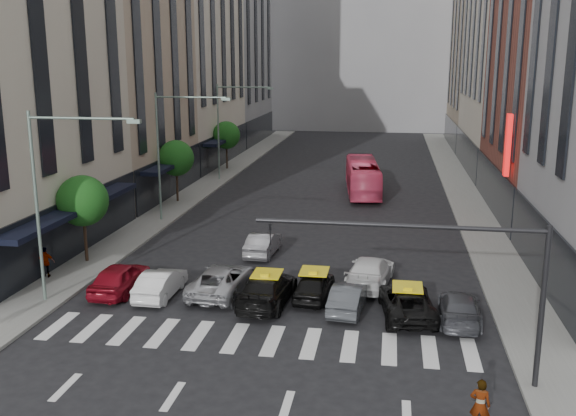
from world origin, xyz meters
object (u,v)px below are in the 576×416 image
at_px(taxi_center, 314,285).
at_px(car_red, 120,278).
at_px(bus, 363,177).
at_px(car_white_front, 161,283).
at_px(taxi_left, 267,289).
at_px(streetlamp_mid, 171,140).
at_px(streetlamp_far, 228,119).
at_px(streetlamp_near, 54,182).
at_px(pedestrian_far, 46,262).

bearing_deg(taxi_center, car_red, 8.02).
bearing_deg(bus, car_white_front, 65.80).
height_order(car_red, taxi_left, car_red).
relative_size(streetlamp_mid, streetlamp_far, 1.00).
xyz_separation_m(car_white_front, taxi_left, (5.37, -0.18, 0.07)).
distance_m(streetlamp_near, streetlamp_mid, 16.00).
height_order(taxi_left, bus, bus).
bearing_deg(streetlamp_mid, pedestrian_far, -101.13).
height_order(streetlamp_far, car_red, streetlamp_far).
xyz_separation_m(streetlamp_near, streetlamp_far, (0.00, 32.00, 0.00)).
distance_m(streetlamp_mid, taxi_left, 18.20).
bearing_deg(streetlamp_near, car_red, 41.65).
distance_m(streetlamp_far, bus, 14.24).
distance_m(streetlamp_near, streetlamp_far, 32.00).
height_order(streetlamp_near, streetlamp_far, same).
distance_m(streetlamp_mid, taxi_center, 18.60).
relative_size(streetlamp_near, taxi_left, 1.73).
height_order(streetlamp_near, taxi_left, streetlamp_near).
relative_size(streetlamp_near, car_white_front, 2.18).
distance_m(car_red, taxi_center, 9.70).
relative_size(streetlamp_near, streetlamp_far, 1.00).
distance_m(streetlamp_mid, car_red, 15.19).
relative_size(car_white_front, bus, 0.39).
xyz_separation_m(taxi_left, taxi_center, (2.12, 1.11, -0.07)).
xyz_separation_m(streetlamp_near, pedestrian_far, (-2.56, 3.00, -4.94)).
relative_size(streetlamp_near, taxi_center, 2.24).
distance_m(streetlamp_mid, car_white_front, 15.88).
bearing_deg(bus, streetlamp_mid, 36.70).
bearing_deg(bus, taxi_left, 76.94).
xyz_separation_m(streetlamp_far, pedestrian_far, (-2.56, -29.00, -4.94)).
xyz_separation_m(car_red, bus, (10.82, 26.07, 0.72)).
xyz_separation_m(car_white_front, pedestrian_far, (-6.84, 1.37, 0.28)).
height_order(streetlamp_far, car_white_front, streetlamp_far).
relative_size(taxi_center, bus, 0.38).
bearing_deg(car_white_front, taxi_left, 178.64).
bearing_deg(bus, pedestrian_far, 52.15).
height_order(car_white_front, taxi_center, taxi_center).
bearing_deg(car_red, streetlamp_far, -85.00).
height_order(car_white_front, bus, bus).
xyz_separation_m(car_red, taxi_left, (7.56, -0.40, -0.01)).
xyz_separation_m(streetlamp_far, car_white_front, (4.28, -30.37, -5.22)).
relative_size(car_white_front, taxi_center, 1.03).
xyz_separation_m(streetlamp_mid, bus, (12.91, 11.92, -4.42)).
relative_size(streetlamp_near, bus, 0.84).
distance_m(taxi_left, bus, 26.68).
bearing_deg(streetlamp_near, taxi_center, 12.30).
bearing_deg(pedestrian_far, streetlamp_near, 117.10).
bearing_deg(car_red, streetlamp_mid, -80.57).
bearing_deg(taxi_center, streetlamp_far, -64.39).
height_order(streetlamp_near, car_red, streetlamp_near).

